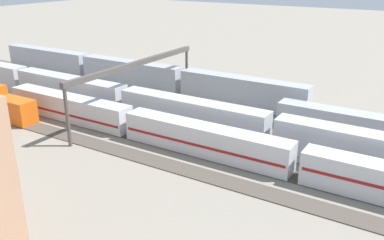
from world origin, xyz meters
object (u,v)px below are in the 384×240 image
train_on_track_3 (125,103)px  train_on_track_0 (131,74)px  train_on_track_4 (204,140)px  signal_gantry (137,69)px  train_on_track_5 (7,107)px

train_on_track_3 → train_on_track_0: size_ratio=1.34×
train_on_track_4 → signal_gantry: bearing=-24.4°
train_on_track_4 → train_on_track_3: bearing=-16.3°
signal_gantry → train_on_track_4: bearing=155.6°
train_on_track_0 → train_on_track_5: bearing=80.6°
train_on_track_5 → train_on_track_0: 25.34m
train_on_track_4 → train_on_track_0: 34.64m
train_on_track_4 → train_on_track_0: train_on_track_0 is taller
train_on_track_3 → train_on_track_5: bearing=33.2°
train_on_track_0 → signal_gantry: signal_gantry is taller
train_on_track_3 → signal_gantry: (-0.55, -2.50, 4.93)m
train_on_track_3 → train_on_track_0: 18.70m
train_on_track_4 → signal_gantry: (16.57, -7.50, 5.55)m
train_on_track_4 → train_on_track_0: bearing=-35.3°
train_on_track_4 → signal_gantry: 19.01m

